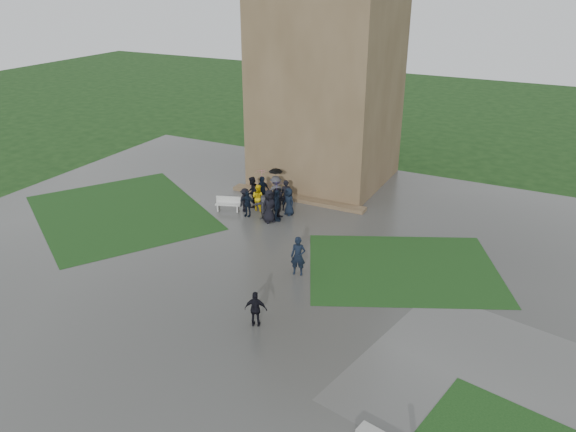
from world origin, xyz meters
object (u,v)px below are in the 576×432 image
at_px(bench, 228,204).
at_px(pedestrian_mid, 298,256).
at_px(tower, 329,44).
at_px(pedestrian_near, 256,309).

height_order(bench, pedestrian_mid, pedestrian_mid).
bearing_deg(tower, pedestrian_mid, -71.86).
relative_size(tower, pedestrian_near, 11.55).
distance_m(tower, pedestrian_mid, 15.70).
distance_m(tower, pedestrian_near, 19.75).
relative_size(tower, pedestrian_mid, 9.39).
height_order(tower, bench, tower).
xyz_separation_m(bench, pedestrian_mid, (7.12, -5.00, 0.52)).
bearing_deg(pedestrian_near, bench, -71.69).
xyz_separation_m(pedestrian_mid, pedestrian_near, (0.34, -4.56, -0.18)).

